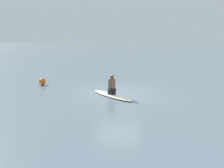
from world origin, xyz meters
The scene contains 4 objects.
ground_plane centered at (0.00, 0.00, 0.00)m, with size 400.00×400.00×0.00m, color slate.
surfboard centered at (-0.84, 0.15, 0.06)m, with size 3.02×0.60×0.12m, color silver.
person_paddler centered at (-0.84, 0.15, 0.59)m, with size 0.43×0.44×1.04m.
buoy_marker centered at (0.95, 5.37, 0.22)m, with size 0.44×0.44×0.44m, color #E55919.
Camera 1 is at (-12.10, -2.92, 2.91)m, focal length 36.84 mm.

